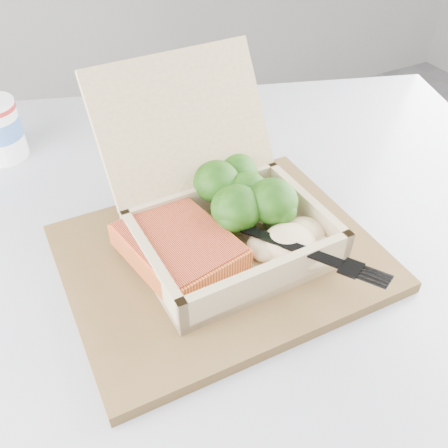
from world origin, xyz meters
TOP-DOWN VIEW (x-y plane):
  - cafe_table at (-0.14, 0.43)m, footprint 1.14×1.14m
  - serving_tray at (-0.13, 0.43)m, footprint 0.34×0.28m
  - takeout_container at (-0.12, 0.47)m, footprint 0.21×0.24m
  - salmon_fillet at (-0.18, 0.44)m, footprint 0.12×0.14m
  - broccoli_pile at (-0.08, 0.47)m, footprint 0.13×0.13m
  - mashed_potatoes at (-0.07, 0.39)m, footprint 0.09×0.08m
  - plastic_fork at (-0.09, 0.40)m, footprint 0.09×0.16m
  - receipt at (-0.08, 0.61)m, footprint 0.15×0.16m

SIDE VIEW (x-z plane):
  - cafe_table at x=-0.14m, z-range 0.18..0.95m
  - receipt at x=-0.08m, z-range 0.76..0.77m
  - serving_tray at x=-0.13m, z-range 0.76..0.78m
  - salmon_fillet at x=-0.18m, z-range 0.79..0.82m
  - mashed_potatoes at x=-0.07m, z-range 0.79..0.82m
  - broccoli_pile at x=-0.08m, z-range 0.79..0.84m
  - plastic_fork at x=-0.09m, z-range 0.81..0.82m
  - takeout_container at x=-0.12m, z-range 0.74..0.91m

